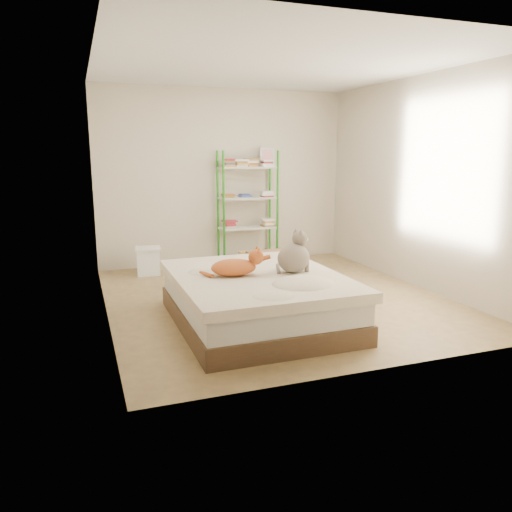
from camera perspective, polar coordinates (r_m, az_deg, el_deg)
name	(u,v)px	position (r m, az deg, el deg)	size (l,w,h in m)	color
room	(276,186)	(5.65, 2.35, 7.95)	(3.81, 4.21, 2.61)	tan
bed	(257,299)	(4.96, 0.09, -4.92)	(1.58, 1.98, 0.50)	#463321
orange_cat	(234,265)	(4.82, -2.57, -1.05)	(0.52, 0.28, 0.21)	#C86028
grey_cat	(294,252)	(4.95, 4.33, 0.49)	(0.30, 0.37, 0.42)	gray
shelf_unit	(248,203)	(7.54, -0.90, 6.05)	(0.88, 0.36, 1.74)	#278E20
cardboard_box	(269,265)	(6.70, 1.49, -1.07)	(0.53, 0.50, 0.42)	olive
white_bin	(148,261)	(7.08, -12.19, -0.54)	(0.37, 0.33, 0.39)	white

